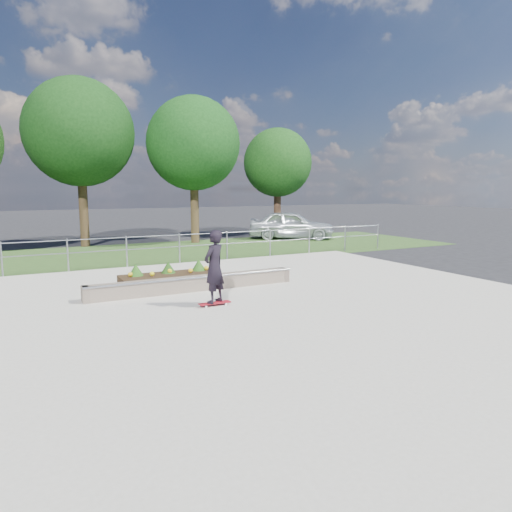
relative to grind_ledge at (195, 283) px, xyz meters
The scene contains 11 objects.
ground 2.89m from the grind_ledge, 66.57° to the right, with size 120.00×120.00×0.00m, color black.
grass_verge 8.44m from the grind_ledge, 82.21° to the left, with size 30.00×8.00×0.02m, color #2A471C.
concrete_slab 2.88m from the grind_ledge, 66.57° to the right, with size 15.00×15.00×0.06m, color #AAA697.
fence 5.02m from the grind_ledge, 76.76° to the left, with size 20.06×0.06×1.20m.
tree_mid_left 13.54m from the grind_ledge, 96.26° to the left, with size 5.25×5.25×8.25m.
tree_mid_right 13.07m from the grind_ledge, 69.96° to the left, with size 4.90×4.90×7.70m.
tree_far_right 16.91m from the grind_ledge, 51.74° to the left, with size 4.20×4.20×6.60m.
grind_ledge is the anchor object (origin of this frame).
planter_bed 1.50m from the grind_ledge, 99.86° to the left, with size 3.00×1.20×0.61m.
skateboarder 1.98m from the grind_ledge, 94.81° to the right, with size 0.80×0.70×1.86m.
parked_car 14.37m from the grind_ledge, 47.24° to the left, with size 1.95×4.85×1.65m, color silver.
Camera 1 is at (-5.42, -9.29, 2.89)m, focal length 32.00 mm.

